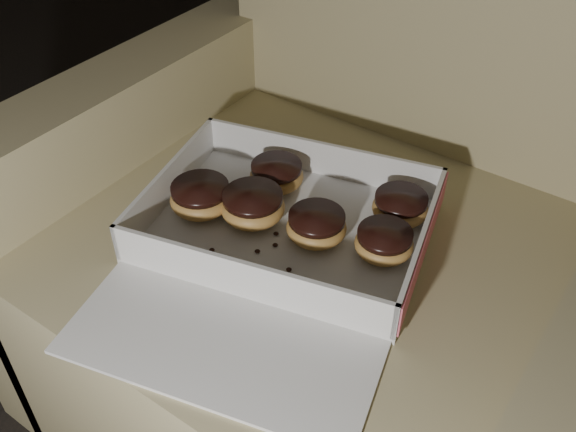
% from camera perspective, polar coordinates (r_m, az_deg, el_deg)
% --- Properties ---
extents(floor, '(4.50, 4.50, 0.00)m').
position_cam_1_polar(floor, '(1.43, -4.30, -2.09)').
color(floor, black).
rests_on(floor, ground).
extents(armchair, '(0.84, 0.71, 0.87)m').
position_cam_1_polar(armchair, '(0.97, 4.64, -4.61)').
color(armchair, tan).
rests_on(armchair, floor).
extents(bakery_box, '(0.44, 0.49, 0.06)m').
position_cam_1_polar(bakery_box, '(0.82, -0.77, -2.46)').
color(bakery_box, silver).
rests_on(bakery_box, armchair).
extents(donut_a, '(0.08, 0.08, 0.04)m').
position_cam_1_polar(donut_a, '(0.82, 2.55, -0.88)').
color(donut_a, '#BD8C42').
rests_on(donut_a, bakery_box).
extents(donut_b, '(0.08, 0.08, 0.04)m').
position_cam_1_polar(donut_b, '(0.87, -7.75, 1.66)').
color(donut_b, '#BD8C42').
rests_on(donut_b, bakery_box).
extents(donut_c, '(0.09, 0.09, 0.04)m').
position_cam_1_polar(donut_c, '(0.85, -3.14, 0.91)').
color(donut_c, '#BD8C42').
rests_on(donut_c, bakery_box).
extents(donut_d, '(0.08, 0.08, 0.04)m').
position_cam_1_polar(donut_d, '(0.91, -1.02, 3.69)').
color(donut_d, '#BD8C42').
rests_on(donut_d, bakery_box).
extents(donut_e, '(0.08, 0.08, 0.04)m').
position_cam_1_polar(donut_e, '(0.86, 9.95, 0.82)').
color(donut_e, '#BD8C42').
rests_on(donut_e, bakery_box).
extents(donut_f, '(0.07, 0.07, 0.04)m').
position_cam_1_polar(donut_f, '(0.81, 8.54, -2.33)').
color(donut_f, '#BD8C42').
rests_on(donut_f, bakery_box).
extents(crumb_a, '(0.01, 0.01, 0.00)m').
position_cam_1_polar(crumb_a, '(0.82, -1.15, -2.59)').
color(crumb_a, black).
rests_on(crumb_a, bakery_box).
extents(crumb_b, '(0.01, 0.01, 0.00)m').
position_cam_1_polar(crumb_b, '(0.84, -1.07, -1.57)').
color(crumb_b, black).
rests_on(crumb_b, bakery_box).
extents(crumb_c, '(0.01, 0.01, 0.00)m').
position_cam_1_polar(crumb_c, '(0.79, 0.08, -4.78)').
color(crumb_c, black).
rests_on(crumb_c, bakery_box).
extents(crumb_d, '(0.01, 0.01, 0.00)m').
position_cam_1_polar(crumb_d, '(0.81, -2.74, -3.14)').
color(crumb_d, black).
rests_on(crumb_d, bakery_box).
extents(crumb_e, '(0.01, 0.01, 0.00)m').
position_cam_1_polar(crumb_e, '(0.82, -6.79, -3.02)').
color(crumb_e, black).
rests_on(crumb_e, bakery_box).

